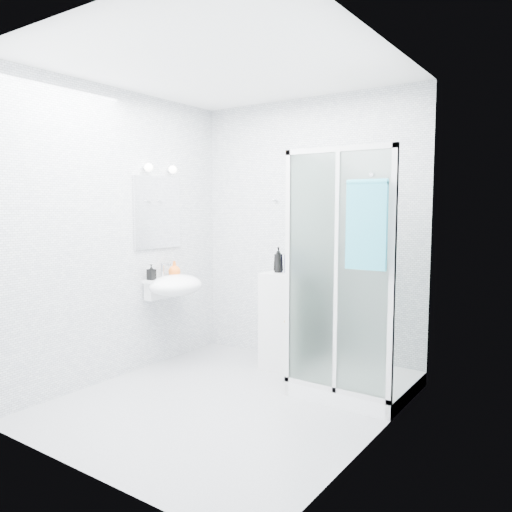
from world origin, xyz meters
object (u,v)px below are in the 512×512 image
Objects in this scene: shower_enclosure at (345,340)px; shampoo_bottle_a at (278,260)px; soap_dispenser_orange at (174,269)px; wall_basin at (174,286)px; shampoo_bottle_b at (291,259)px; storage_cabinet at (286,321)px; hand_towel at (366,223)px; soap_dispenser_black at (151,272)px.

shower_enclosure reaches higher than shampoo_bottle_a.
shower_enclosure reaches higher than soap_dispenser_orange.
shampoo_bottle_b is at bearing 32.10° from wall_basin.
shower_enclosure is 12.77× the size of soap_dispenser_orange.
wall_basin is at bearing -148.38° from shampoo_bottle_a.
shampoo_bottle_b is at bearing 36.01° from shampoo_bottle_a.
hand_towel is at bearing -30.48° from storage_cabinet.
shampoo_bottle_b is 1.34m from soap_dispenser_black.
storage_cabinet is at bearing 34.68° from soap_dispenser_black.
shower_enclosure is 1.02m from shampoo_bottle_a.
hand_towel is 4.34× the size of soap_dispenser_black.
storage_cabinet is at bearing 21.48° from shampoo_bottle_a.
soap_dispenser_black is at bearing -125.86° from wall_basin.
hand_towel is at bearing 2.35° from soap_dispenser_black.
storage_cabinet is 0.60m from shampoo_bottle_b.
shampoo_bottle_b is at bearing 25.32° from soap_dispenser_orange.
hand_towel reaches higher than soap_dispenser_orange.
shampoo_bottle_a is (-1.13, 0.61, -0.39)m from hand_towel.
soap_dispenser_orange is (-1.05, -0.50, -0.12)m from shampoo_bottle_b.
hand_towel reaches higher than soap_dispenser_black.
shower_enclosure is at bearing 129.52° from hand_towel.
shower_enclosure is 3.09× the size of hand_towel.
soap_dispenser_orange reaches higher than storage_cabinet.
shampoo_bottle_b is 1.71× the size of soap_dispenser_black.
shampoo_bottle_a is 1.05m from soap_dispenser_orange.
storage_cabinet is 3.64× the size of shampoo_bottle_b.
shower_enclosure is 1.91m from soap_dispenser_black.
hand_towel reaches higher than wall_basin.
shampoo_bottle_a is 1.64× the size of soap_dispenser_black.
shampoo_bottle_a is at bearing -157.81° from storage_cabinet.
shampoo_bottle_b reaches higher than soap_dispenser_black.
shower_enclosure is at bearing -14.97° from shampoo_bottle_a.
hand_towel is 1.34m from shampoo_bottle_a.
shower_enclosure is 0.97m from shampoo_bottle_b.
wall_basin is 3.58× the size of soap_dispenser_orange.
soap_dispenser_orange is at bearing 130.66° from wall_basin.
storage_cabinet is (0.93, 0.56, -0.33)m from wall_basin.
shower_enclosure reaches higher than shampoo_bottle_b.
soap_dispenser_black is at bearing -144.61° from storage_cabinet.
hand_towel is 2.66× the size of shampoo_bottle_a.
shower_enclosure is at bearing 15.33° from soap_dispenser_black.
wall_basin is 0.25m from soap_dispenser_black.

